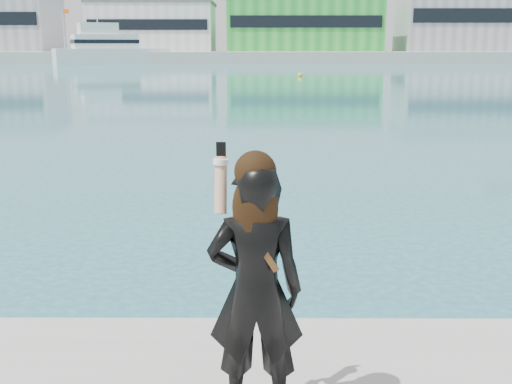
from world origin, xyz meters
TOP-DOWN VIEW (x-y plane):
  - far_quay at (0.00, 130.00)m, footprint 320.00×40.00m
  - warehouse_white at (-22.00, 127.98)m, footprint 24.48×15.35m
  - warehouse_green at (8.00, 127.98)m, footprint 30.60×16.36m
  - warehouse_grey_right at (40.00, 127.98)m, footprint 25.50×15.35m
  - flagpole_left at (-37.91, 121.00)m, footprint 1.28×0.16m
  - flagpole_right at (22.09, 121.00)m, footprint 1.28×0.16m
  - motor_yacht at (-27.16, 109.91)m, footprint 19.94×13.08m
  - buoy_near at (3.48, 63.09)m, footprint 0.50×0.50m
  - woman at (-0.74, -0.50)m, footprint 0.62×0.41m

SIDE VIEW (x-z plane):
  - buoy_near at x=3.48m, z-range -0.25..0.25m
  - far_quay at x=0.00m, z-range 0.00..2.00m
  - woman at x=-0.74m, z-range 0.81..2.60m
  - motor_yacht at x=-27.16m, z-range -1.99..7.10m
  - flagpole_left at x=-37.91m, z-range 2.54..10.54m
  - flagpole_right at x=22.09m, z-range 2.54..10.54m
  - warehouse_white at x=-22.00m, z-range 2.01..11.51m
  - warehouse_green at x=8.00m, z-range 2.01..12.51m
  - warehouse_grey_right at x=40.00m, z-range 2.01..14.51m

